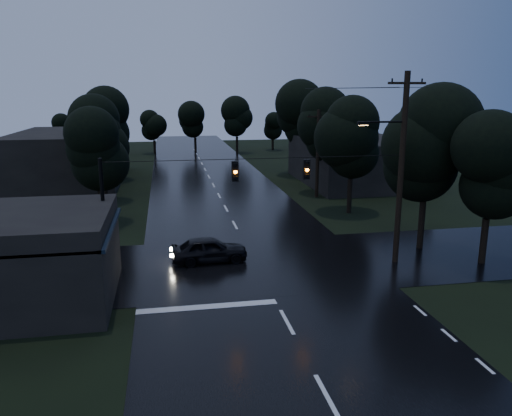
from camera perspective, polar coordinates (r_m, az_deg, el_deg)
name	(u,v)px	position (r m, az deg, el deg)	size (l,w,h in m)	color
ground	(326,396)	(16.34, 8.02, -20.46)	(160.00, 160.00, 0.00)	black
main_road	(219,196)	(44.01, -4.24, 1.39)	(12.00, 120.00, 0.02)	black
cross_street	(256,264)	(26.81, -0.04, -6.42)	(60.00, 9.00, 0.02)	black
building_far_right	(354,161)	(50.83, 11.16, 5.30)	(10.00, 14.00, 4.40)	black
building_far_left	(70,157)	(54.08, -20.47, 5.50)	(10.00, 16.00, 5.00)	black
utility_pole_main	(400,166)	(26.92, 16.12, 4.69)	(3.50, 0.30, 10.00)	black
utility_pole_far	(318,153)	(43.11, 7.06, 6.31)	(2.00, 0.30, 7.50)	black
anchor_pole_left	(104,221)	(24.77, -16.95, -1.42)	(0.18, 0.18, 6.00)	black
span_signals	(270,170)	(24.66, 1.65, 4.42)	(15.00, 0.37, 1.12)	black
tree_corner_near	(427,146)	(29.79, 19.01, 6.70)	(4.48, 4.48, 9.44)	black
tree_corner_far	(492,166)	(28.44, 25.36, 4.33)	(3.92, 3.92, 8.26)	black
tree_left_a	(97,149)	(35.33, -17.70, 6.49)	(3.92, 3.92, 8.26)	black
tree_left_b	(101,133)	(43.27, -17.25, 8.16)	(4.20, 4.20, 8.85)	black
tree_left_c	(107,121)	(53.23, -16.70, 9.46)	(4.48, 4.48, 9.44)	black
tree_right_a	(352,138)	(37.52, 10.91, 7.81)	(4.20, 4.20, 8.85)	black
tree_right_b	(326,126)	(45.21, 7.97, 9.29)	(4.48, 4.48, 9.44)	black
tree_right_c	(302,116)	(54.91, 5.29, 10.44)	(4.76, 4.76, 10.03)	black
car	(209,249)	(27.07, -5.36, -4.74)	(1.64, 4.08, 1.39)	black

